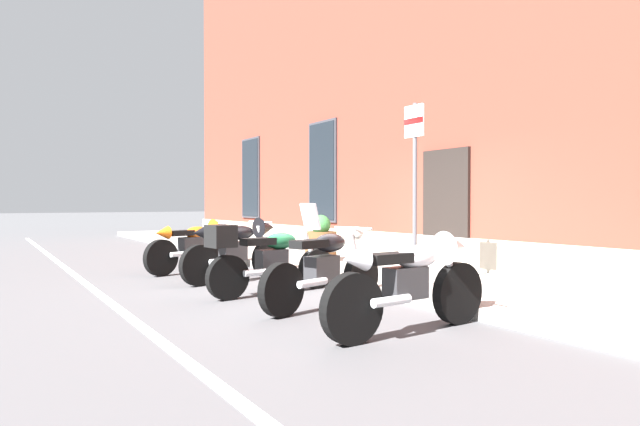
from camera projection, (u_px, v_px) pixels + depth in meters
name	position (u px, v px, depth m)	size (l,w,h in m)	color
ground_plane	(332.00, 286.00, 8.23)	(140.00, 140.00, 0.00)	#424244
sidewalk	(394.00, 276.00, 8.93)	(30.80, 2.56, 0.15)	gray
lane_stripe	(118.00, 309.00, 6.49)	(30.80, 0.12, 0.01)	silver
brick_pub_facade	(555.00, 20.00, 11.30)	(24.80, 6.63, 10.54)	maroon
motorcycle_orange_sport	(196.00, 243.00, 9.98)	(0.83, 2.00, 1.00)	black
motorcycle_black_sport	(239.00, 247.00, 8.80)	(0.70, 2.04, 1.06)	black
motorcycle_green_touring	(268.00, 257.00, 7.47)	(0.65, 2.14, 1.31)	black
motorcycle_black_naked	(326.00, 269.00, 6.57)	(0.77, 2.08, 1.00)	black
motorcycle_white_sport	(415.00, 278.00, 5.30)	(0.62, 2.14, 1.02)	black
parking_sign	(415.00, 169.00, 7.26)	(0.36, 0.07, 2.55)	#4C4C51
barrel_planter	(321.00, 242.00, 10.57)	(0.67, 0.67, 0.93)	brown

